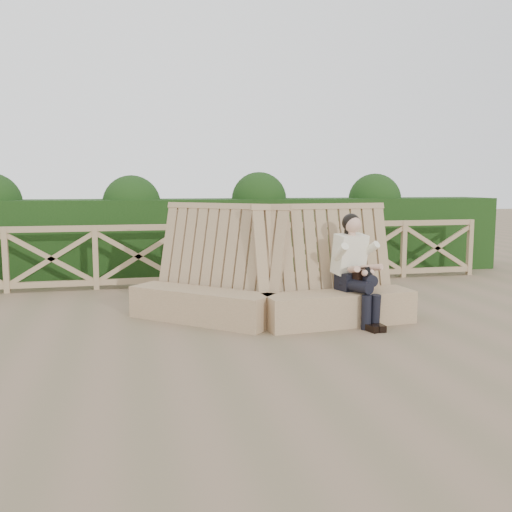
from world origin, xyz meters
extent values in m
plane|color=brown|center=(0.00, 0.00, 0.00)|extent=(60.00, 60.00, 0.00)
cube|color=#8A714F|center=(-0.69, 0.84, 0.21)|extent=(1.80, 1.68, 0.42)
cube|color=#8A714F|center=(-0.51, 1.04, 0.79)|extent=(1.76, 1.64, 1.54)
cube|color=#8A714F|center=(1.02, 0.27, 0.21)|extent=(2.00, 0.68, 0.42)
cube|color=#8A714F|center=(0.99, 0.54, 0.79)|extent=(2.00, 0.62, 1.54)
cube|color=black|center=(1.23, 0.40, 0.53)|extent=(0.43, 0.35, 0.23)
cube|color=beige|center=(1.22, 0.45, 0.88)|extent=(0.47, 0.39, 0.54)
sphere|color=tan|center=(1.23, 0.40, 1.28)|extent=(0.26, 0.26, 0.22)
sphere|color=black|center=(1.22, 0.43, 1.30)|extent=(0.29, 0.29, 0.24)
cylinder|color=black|center=(1.20, 0.16, 0.51)|extent=(0.27, 0.50, 0.15)
cylinder|color=black|center=(1.35, 0.23, 0.59)|extent=(0.27, 0.50, 0.17)
cylinder|color=black|center=(1.25, -0.06, 0.21)|extent=(0.15, 0.15, 0.42)
cylinder|color=black|center=(1.37, -0.05, 0.21)|extent=(0.15, 0.15, 0.42)
cube|color=black|center=(1.27, -0.15, 0.04)|extent=(0.15, 0.26, 0.08)
cube|color=black|center=(1.37, -0.14, 0.04)|extent=(0.15, 0.26, 0.08)
cube|color=black|center=(1.30, 0.22, 0.64)|extent=(0.25, 0.18, 0.15)
cube|color=black|center=(1.32, 0.06, 0.70)|extent=(0.09, 0.11, 0.12)
cube|color=#9B865A|center=(0.00, 3.50, 1.05)|extent=(10.10, 0.07, 0.10)
cube|color=#9B865A|center=(0.00, 3.50, 0.12)|extent=(10.10, 0.07, 0.10)
cube|color=black|center=(0.00, 4.70, 0.75)|extent=(12.00, 1.20, 1.50)
camera|label=1|loc=(-1.63, -6.48, 1.79)|focal=40.00mm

